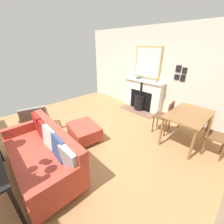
# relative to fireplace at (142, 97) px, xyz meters

# --- Properties ---
(ground_plane) EXTENTS (5.67, 5.60, 0.01)m
(ground_plane) POSITION_rel_fireplace_xyz_m (2.61, 0.07, -0.48)
(ground_plane) COLOR #A87A4C
(wall_left) EXTENTS (0.12, 5.60, 2.65)m
(wall_left) POSITION_rel_fireplace_xyz_m (-0.22, 0.07, 0.85)
(wall_left) COLOR beige
(wall_left) RESTS_ON ground
(fireplace) EXTENTS (0.62, 1.47, 1.06)m
(fireplace) POSITION_rel_fireplace_xyz_m (0.00, 0.00, 0.00)
(fireplace) COLOR brown
(fireplace) RESTS_ON ground
(mirror_over_mantel) EXTENTS (0.04, 0.93, 0.96)m
(mirror_over_mantel) POSITION_rel_fireplace_xyz_m (-0.13, -0.00, 1.13)
(mirror_over_mantel) COLOR tan
(mantel_bowl_near) EXTENTS (0.16, 0.16, 0.04)m
(mantel_bowl_near) POSITION_rel_fireplace_xyz_m (-0.04, -0.25, 0.61)
(mantel_bowl_near) COLOR #334C56
(mantel_bowl_near) RESTS_ON fireplace
(mantel_bowl_far) EXTENTS (0.14, 0.14, 0.05)m
(mantel_bowl_far) POSITION_rel_fireplace_xyz_m (-0.04, 0.39, 0.61)
(mantel_bowl_far) COLOR #9E9384
(mantel_bowl_far) RESTS_ON fireplace
(sofa) EXTENTS (0.87, 1.92, 0.81)m
(sofa) POSITION_rel_fireplace_xyz_m (3.52, 0.37, -0.11)
(sofa) COLOR #B2B2B7
(sofa) RESTS_ON ground
(ottoman) EXTENTS (0.72, 0.88, 0.38)m
(ottoman) POSITION_rel_fireplace_xyz_m (2.50, 0.10, -0.24)
(ottoman) COLOR #B2B2B7
(ottoman) RESTS_ON ground
(armchair_accent) EXTENTS (0.80, 0.74, 0.76)m
(armchair_accent) POSITION_rel_fireplace_xyz_m (3.22, -1.09, -0.05)
(armchair_accent) COLOR brown
(armchair_accent) RESTS_ON ground
(dining_table) EXTENTS (1.16, 0.75, 0.75)m
(dining_table) POSITION_rel_fireplace_xyz_m (0.84, 1.82, 0.18)
(dining_table) COLOR olive
(dining_table) RESTS_ON ground
(dining_chair_near_fireplace) EXTENTS (0.45, 0.45, 0.88)m
(dining_chair_near_fireplace) POSITION_rel_fireplace_xyz_m (0.83, 1.30, 0.05)
(dining_chair_near_fireplace) COLOR brown
(dining_chair_near_fireplace) RESTS_ON ground
(dining_chair_by_back_wall) EXTENTS (0.45, 0.45, 0.83)m
(dining_chair_by_back_wall) POSITION_rel_fireplace_xyz_m (0.85, 2.34, 0.02)
(dining_chair_by_back_wall) COLOR brown
(dining_chair_by_back_wall) RESTS_ON ground
(photo_gallery_row) EXTENTS (0.02, 0.31, 0.41)m
(photo_gallery_row) POSITION_rel_fireplace_xyz_m (-0.15, 1.08, 0.92)
(photo_gallery_row) COLOR black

